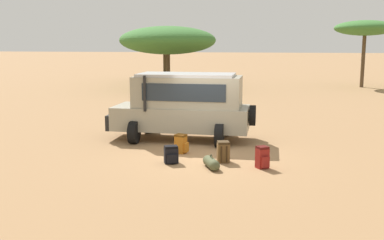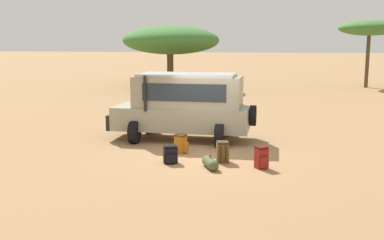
# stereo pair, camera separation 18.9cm
# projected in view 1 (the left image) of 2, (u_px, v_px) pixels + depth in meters

# --- Properties ---
(ground_plane) EXTENTS (320.00, 320.00, 0.00)m
(ground_plane) POSITION_uv_depth(u_px,v_px,m) (203.00, 155.00, 14.34)
(ground_plane) COLOR #9E754C
(safari_vehicle) EXTENTS (5.39, 2.85, 2.44)m
(safari_vehicle) POSITION_uv_depth(u_px,v_px,m) (184.00, 105.00, 16.37)
(safari_vehicle) COLOR gray
(safari_vehicle) RESTS_ON ground_plane
(backpack_beside_front_wheel) EXTENTS (0.43, 0.44, 0.63)m
(backpack_beside_front_wheel) POSITION_uv_depth(u_px,v_px,m) (262.00, 158.00, 12.74)
(backpack_beside_front_wheel) COLOR maroon
(backpack_beside_front_wheel) RESTS_ON ground_plane
(backpack_cluster_center) EXTENTS (0.47, 0.39, 0.61)m
(backpack_cluster_center) POSITION_uv_depth(u_px,v_px,m) (181.00, 144.00, 14.51)
(backpack_cluster_center) COLOR #B26619
(backpack_cluster_center) RESTS_ON ground_plane
(backpack_near_rear_wheel) EXTENTS (0.43, 0.48, 0.63)m
(backpack_near_rear_wheel) POSITION_uv_depth(u_px,v_px,m) (223.00, 152.00, 13.41)
(backpack_near_rear_wheel) COLOR brown
(backpack_near_rear_wheel) RESTS_ON ground_plane
(backpack_outermost) EXTENTS (0.47, 0.46, 0.53)m
(backpack_outermost) POSITION_uv_depth(u_px,v_px,m) (171.00, 155.00, 13.27)
(backpack_outermost) COLOR black
(backpack_outermost) RESTS_ON ground_plane
(duffel_bag_low_black_case) EXTENTS (0.59, 0.85, 0.40)m
(duffel_bag_low_black_case) POSITION_uv_depth(u_px,v_px,m) (211.00, 163.00, 12.77)
(duffel_bag_low_black_case) COLOR #4C5133
(duffel_bag_low_black_case) RESTS_ON ground_plane
(acacia_tree_far_left) EXTENTS (7.38, 6.40, 4.56)m
(acacia_tree_far_left) POSITION_uv_depth(u_px,v_px,m) (165.00, 41.00, 40.90)
(acacia_tree_far_left) COLOR brown
(acacia_tree_far_left) RESTS_ON ground_plane
(acacia_tree_left_mid) EXTENTS (7.21, 7.55, 4.78)m
(acacia_tree_left_mid) POSITION_uv_depth(u_px,v_px,m) (168.00, 40.00, 33.67)
(acacia_tree_left_mid) COLOR brown
(acacia_tree_left_mid) RESTS_ON ground_plane
(acacia_tree_centre_back) EXTENTS (4.77, 4.97, 5.30)m
(acacia_tree_centre_back) POSITION_uv_depth(u_px,v_px,m) (365.00, 28.00, 35.48)
(acacia_tree_centre_back) COLOR brown
(acacia_tree_centre_back) RESTS_ON ground_plane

